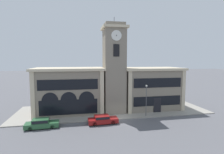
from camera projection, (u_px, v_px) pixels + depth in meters
The scene contains 10 objects.
ground_plane at pixel (119, 120), 29.96m from camera, with size 300.00×300.00×0.00m, color #56565B.
sidewalk_kerb at pixel (113, 110), 35.72m from camera, with size 37.58×11.80×0.15m.
clock_tower at pixel (114, 69), 33.62m from camera, with size 4.67×4.67×18.31m.
town_hall_left_wing at pixel (70, 90), 33.96m from camera, with size 13.21×7.88×8.76m.
town_hall_right_wing at pixel (150, 88), 37.11m from camera, with size 12.45×7.88×8.65m.
parked_car_near at pixel (42, 123), 26.39m from camera, with size 4.98×2.03×1.42m.
parked_car_mid at pixel (103, 119), 28.14m from camera, with size 4.85×2.04×1.38m.
street_lamp at pixel (146, 96), 31.32m from camera, with size 0.36×0.36×5.69m.
bollard at pixel (49, 120), 28.16m from camera, with size 0.18×0.18×1.06m.
fire_hydrant at pixel (36, 121), 27.61m from camera, with size 0.22×0.22×0.87m.
Camera 1 is at (-6.75, -28.33, 10.28)m, focal length 28.00 mm.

